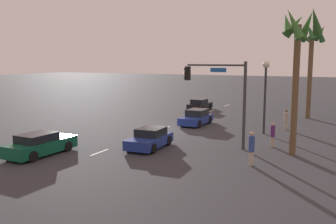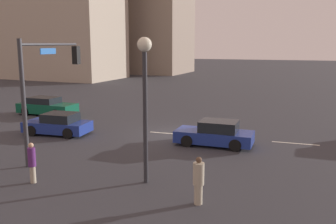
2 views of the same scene
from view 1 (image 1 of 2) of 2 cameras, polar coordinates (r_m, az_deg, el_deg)
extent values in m
plane|color=#333338|center=(31.38, -0.59, -2.57)|extent=(220.00, 220.00, 0.00)
cube|color=silver|center=(47.98, 9.08, 1.03)|extent=(2.20, 0.14, 0.01)
cube|color=silver|center=(42.29, 6.69, 0.14)|extent=(2.29, 0.14, 0.01)
cube|color=silver|center=(37.91, 4.32, -0.74)|extent=(2.53, 0.14, 0.01)
cube|color=silver|center=(31.22, -0.74, -2.62)|extent=(2.49, 0.14, 0.01)
cube|color=silver|center=(23.75, -10.57, -6.17)|extent=(1.86, 0.14, 0.01)
cube|color=navy|center=(24.48, -2.90, -4.48)|extent=(4.04, 1.99, 0.64)
cube|color=black|center=(24.57, -2.66, -3.05)|extent=(1.97, 1.67, 0.52)
cylinder|color=black|center=(23.08, -2.34, -5.65)|extent=(0.65, 0.25, 0.64)
cylinder|color=black|center=(23.84, -6.04, -5.24)|extent=(0.65, 0.25, 0.64)
cylinder|color=black|center=(25.25, 0.08, -4.45)|extent=(0.65, 0.25, 0.64)
cylinder|color=black|center=(25.96, -3.39, -4.12)|extent=(0.65, 0.25, 0.64)
cube|color=navy|center=(33.29, 4.36, -1.15)|extent=(4.22, 1.85, 0.64)
cube|color=black|center=(33.43, 4.54, -0.06)|extent=(2.04, 1.59, 0.58)
cylinder|color=black|center=(31.82, 4.83, -1.87)|extent=(0.64, 0.23, 0.64)
cylinder|color=black|center=(32.48, 2.12, -1.64)|extent=(0.64, 0.23, 0.64)
cylinder|color=black|center=(34.20, 6.49, -1.20)|extent=(0.64, 0.23, 0.64)
cylinder|color=black|center=(34.81, 3.93, -1.00)|extent=(0.64, 0.23, 0.64)
cube|color=black|center=(43.36, 4.98, 0.97)|extent=(3.97, 1.85, 0.62)
cube|color=black|center=(43.09, 4.86, 1.68)|extent=(1.94, 1.56, 0.51)
cylinder|color=black|center=(44.80, 4.68, 1.01)|extent=(0.65, 0.25, 0.64)
cylinder|color=black|center=(44.19, 6.54, 0.89)|extent=(0.65, 0.25, 0.64)
cylinder|color=black|center=(42.61, 3.35, 0.67)|extent=(0.65, 0.25, 0.64)
cylinder|color=black|center=(41.97, 5.30, 0.53)|extent=(0.65, 0.25, 0.64)
cube|color=#0F5138|center=(24.04, -19.11, -5.03)|extent=(4.63, 1.96, 0.74)
cube|color=black|center=(23.73, -19.66, -3.72)|extent=(2.24, 1.67, 0.48)
cylinder|color=black|center=(25.65, -18.11, -4.66)|extent=(0.65, 0.24, 0.64)
cylinder|color=black|center=(24.46, -15.27, -5.15)|extent=(0.65, 0.24, 0.64)
cylinder|color=black|center=(23.82, -23.01, -5.87)|extent=(0.65, 0.24, 0.64)
cylinder|color=black|center=(22.54, -20.21, -6.49)|extent=(0.65, 0.24, 0.64)
cylinder|color=#38383D|center=(24.18, 11.75, 0.92)|extent=(0.20, 0.20, 5.71)
cylinder|color=#38383D|center=(24.67, 7.37, 7.22)|extent=(0.32, 4.08, 0.12)
cube|color=black|center=(25.51, 3.06, 6.01)|extent=(0.34, 0.34, 0.95)
sphere|color=#360503|center=(25.58, 2.70, 6.68)|extent=(0.20, 0.20, 0.20)
sphere|color=orange|center=(25.59, 2.69, 6.01)|extent=(0.20, 0.20, 0.20)
sphere|color=black|center=(25.60, 2.69, 5.34)|extent=(0.20, 0.20, 0.20)
cube|color=#1959B2|center=(24.61, 7.80, 6.47)|extent=(0.09, 1.10, 0.28)
cylinder|color=#2D2D33|center=(29.80, 14.77, 1.63)|extent=(0.18, 0.18, 5.18)
sphere|color=#F2EACC|center=(29.63, 14.97, 7.15)|extent=(0.56, 0.56, 0.56)
cylinder|color=#B2A58C|center=(20.96, 12.77, -7.04)|extent=(0.34, 0.34, 0.80)
cylinder|color=#2D478C|center=(20.77, 12.84, -4.81)|extent=(0.46, 0.46, 0.87)
sphere|color=tan|center=(20.65, 12.89, -3.31)|extent=(0.24, 0.24, 0.24)
cylinder|color=#B2A58C|center=(32.30, 17.79, -2.01)|extent=(0.33, 0.33, 0.71)
cylinder|color=#B2A58C|center=(32.19, 17.85, -0.71)|extent=(0.44, 0.44, 0.78)
sphere|color=brown|center=(32.12, 17.88, 0.16)|extent=(0.21, 0.21, 0.21)
cylinder|color=#B2A58C|center=(25.74, 15.87, -4.46)|extent=(0.26, 0.26, 0.69)
cylinder|color=#59266B|center=(25.59, 15.93, -2.87)|extent=(0.35, 0.35, 0.76)
sphere|color=tan|center=(25.51, 15.98, -1.81)|extent=(0.20, 0.20, 0.20)
cylinder|color=brown|center=(23.44, 19.10, 3.06)|extent=(0.39, 0.39, 7.86)
cone|color=#38702D|center=(22.57, 18.95, 12.82)|extent=(0.73, 1.35, 1.91)
cone|color=#38702D|center=(23.24, 21.88, 12.99)|extent=(1.86, 0.83, 1.67)
cone|color=#38702D|center=(24.11, 20.76, 12.53)|extent=(1.08, 1.29, 1.72)
cone|color=#38702D|center=(24.17, 18.96, 12.54)|extent=(1.11, 1.50, 1.50)
cone|color=#38702D|center=(23.24, 17.98, 12.94)|extent=(1.35, 1.06, 1.42)
cylinder|color=brown|center=(39.11, 21.11, 5.13)|extent=(0.46, 0.46, 8.31)
cone|color=#2D6633|center=(38.40, 21.18, 11.66)|extent=(0.71, 1.21, 1.70)
cone|color=#2D6633|center=(38.80, 22.56, 11.14)|extent=(1.53, 1.03, 1.69)
cone|color=#2D6633|center=(39.66, 22.51, 11.27)|extent=(1.66, 1.49, 1.60)
cone|color=#2D6633|center=(40.11, 21.53, 11.30)|extent=(0.58, 1.41, 1.93)
cone|color=#2D6633|center=(39.55, 20.57, 11.07)|extent=(1.45, 1.15, 1.41)
cone|color=#2D6633|center=(38.99, 20.30, 11.52)|extent=(1.40, 0.95, 1.64)
camera|label=2|loc=(35.11, 38.39, 5.86)|focal=39.60mm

